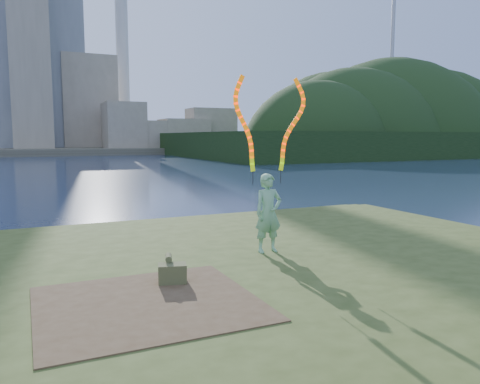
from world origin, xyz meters
name	(u,v)px	position (x,y,z in m)	size (l,w,h in m)	color
ground	(209,279)	(0.00, 0.00, 0.00)	(320.00, 320.00, 0.00)	#1A2842
grassy_knoll	(252,294)	(0.00, -2.30, 0.34)	(20.00, 18.00, 0.80)	#374719
dirt_patch	(148,303)	(-2.20, -3.20, 0.81)	(3.20, 3.00, 0.02)	#47331E
far_shore	(44,150)	(0.00, 95.00, 0.60)	(320.00, 40.00, 1.20)	#4A4536
wooded_hill	(387,153)	(59.57, 59.96, 0.16)	(78.00, 50.00, 63.00)	black
woman_with_ribbons	(268,188)	(0.96, -1.11, 2.20)	(2.08, 0.41, 4.08)	#1F7F30
canvas_bag	(172,273)	(-1.58, -2.40, 0.99)	(0.54, 0.61, 0.45)	#494F28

